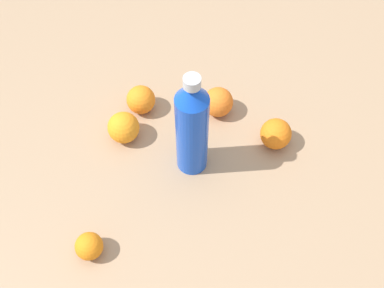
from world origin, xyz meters
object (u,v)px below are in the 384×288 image
Objects in this scene: water_bottle at (192,128)px; orange_0 at (124,127)px; orange_2 at (276,134)px; orange_3 at (89,246)px; orange_4 at (218,102)px; orange_1 at (141,100)px.

water_bottle is 0.21m from orange_0.
water_bottle is 0.24m from orange_2.
orange_0 is 1.30× the size of orange_3.
water_bottle is 3.87× the size of orange_0.
orange_0 is 0.25m from orange_4.
orange_4 is (0.07, 0.15, -0.11)m from water_bottle.
water_bottle is at bearing -115.90° from orange_4.
orange_1 is at bearing 174.69° from orange_4.
orange_0 is (-0.17, 0.08, -0.11)m from water_bottle.
orange_0 reaches higher than orange_4.
orange_2 is 0.51m from orange_3.
orange_2 is at bearing 148.71° from water_bottle.
orange_3 is at bearing -0.73° from water_bottle.
orange_2 is 1.27× the size of orange_3.
orange_2 is (0.21, 0.05, -0.11)m from water_bottle.
orange_1 is 1.23× the size of orange_3.
water_bottle reaches higher than orange_3.
orange_2 is at bearing -5.56° from orange_0.
water_bottle is 5.05× the size of orange_3.
orange_0 is at bearing 77.94° from orange_3.
orange_0 is at bearing 174.44° from orange_2.
water_bottle reaches higher than orange_1.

